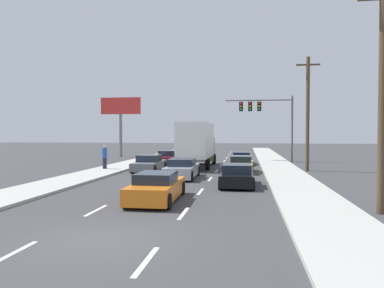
% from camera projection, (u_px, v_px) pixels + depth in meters
% --- Properties ---
extents(ground_plane, '(140.00, 140.00, 0.00)m').
position_uv_depth(ground_plane, '(204.00, 164.00, 34.62)').
color(ground_plane, '#3D3D3F').
extents(sidewalk_right, '(2.96, 80.00, 0.14)m').
position_uv_depth(sidewalk_right, '(281.00, 169.00, 28.67)').
color(sidewalk_right, '#B2AFA8').
rests_on(sidewalk_right, ground_plane).
extents(sidewalk_left, '(2.96, 80.00, 0.14)m').
position_uv_depth(sidewalk_left, '(119.00, 167.00, 30.67)').
color(sidewalk_left, '#B2AFA8').
rests_on(sidewalk_left, ground_plane).
extents(lane_markings, '(3.54, 57.00, 0.01)m').
position_uv_depth(lane_markings, '(199.00, 168.00, 30.81)').
color(lane_markings, silver).
rests_on(lane_markings, ground_plane).
extents(car_maroon, '(1.86, 4.13, 1.30)m').
position_uv_depth(car_maroon, '(168.00, 158.00, 34.13)').
color(car_maroon, maroon).
rests_on(car_maroon, ground_plane).
extents(car_gray, '(1.93, 4.56, 1.27)m').
position_uv_depth(car_gray, '(149.00, 164.00, 27.98)').
color(car_gray, slate).
rests_on(car_gray, ground_plane).
extents(box_truck, '(2.55, 8.71, 3.81)m').
position_uv_depth(box_truck, '(197.00, 142.00, 30.78)').
color(box_truck, white).
rests_on(box_truck, ground_plane).
extents(car_silver, '(1.94, 4.46, 1.28)m').
position_uv_depth(car_silver, '(182.00, 169.00, 23.64)').
color(car_silver, '#B7BABF').
rests_on(car_silver, ground_plane).
extents(car_orange, '(1.95, 4.56, 1.25)m').
position_uv_depth(car_orange, '(157.00, 188.00, 15.69)').
color(car_orange, orange).
rests_on(car_orange, ground_plane).
extents(car_navy, '(1.91, 4.57, 1.16)m').
position_uv_depth(car_navy, '(242.00, 159.00, 34.09)').
color(car_navy, '#141E4C').
rests_on(car_navy, ground_plane).
extents(car_yellow, '(1.90, 4.16, 1.24)m').
position_uv_depth(car_yellow, '(241.00, 165.00, 27.15)').
color(car_yellow, yellow).
rests_on(car_yellow, ground_plane).
extents(car_black, '(1.89, 4.21, 1.24)m').
position_uv_depth(car_black, '(237.00, 176.00, 20.11)').
color(car_black, black).
rests_on(car_black, ground_plane).
extents(traffic_signal_mast, '(6.94, 0.69, 6.81)m').
position_uv_depth(traffic_signal_mast, '(261.00, 111.00, 37.41)').
color(traffic_signal_mast, '#595B56').
rests_on(traffic_signal_mast, ground_plane).
extents(utility_pole_near, '(1.80, 0.28, 8.43)m').
position_uv_depth(utility_pole_near, '(382.00, 95.00, 13.05)').
color(utility_pole_near, brown).
rests_on(utility_pole_near, ground_plane).
extents(utility_pole_mid, '(1.80, 0.28, 8.86)m').
position_uv_depth(utility_pole_mid, '(308.00, 112.00, 27.98)').
color(utility_pole_mid, brown).
rests_on(utility_pole_mid, ground_plane).
extents(roadside_billboard, '(5.07, 0.36, 7.35)m').
position_uv_depth(roadside_billboard, '(121.00, 113.00, 44.45)').
color(roadside_billboard, slate).
rests_on(roadside_billboard, ground_plane).
extents(pedestrian_near_corner, '(0.38, 0.38, 1.85)m').
position_uv_depth(pedestrian_near_corner, '(105.00, 157.00, 28.44)').
color(pedestrian_near_corner, '#1E233F').
rests_on(pedestrian_near_corner, sidewalk_left).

